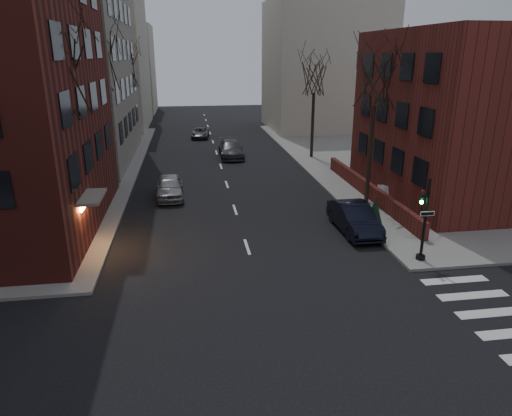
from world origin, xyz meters
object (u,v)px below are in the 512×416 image
(tree_left_a, at_px, (56,76))
(streetlamp_far, at_px, (136,105))
(car_lane_far, at_px, (200,133))
(tree_right_a, at_px, (376,79))
(tree_left_b, at_px, (99,62))
(car_lane_silver, at_px, (170,187))
(car_lane_gray, at_px, (231,149))
(sandwich_board, at_px, (382,193))
(streetlamp_near, at_px, (106,136))
(parked_sedan, at_px, (354,218))
(tree_right_b, at_px, (314,76))
(traffic_signal, at_px, (423,225))
(tree_left_c, at_px, (124,69))
(evergreen_shrub, at_px, (375,213))

(tree_left_a, distance_m, streetlamp_far, 28.32)
(car_lane_far, bearing_deg, streetlamp_far, -152.65)
(tree_right_a, relative_size, car_lane_far, 2.32)
(tree_left_b, height_order, car_lane_silver, tree_left_b)
(tree_right_a, bearing_deg, car_lane_gray, 115.71)
(sandwich_board, bearing_deg, car_lane_gray, 98.87)
(tree_left_a, distance_m, streetlamp_near, 9.07)
(car_lane_silver, xyz_separation_m, car_lane_gray, (5.45, 12.38, 0.02))
(car_lane_silver, relative_size, car_lane_gray, 0.83)
(tree_left_b, relative_size, tree_right_a, 1.11)
(car_lane_gray, relative_size, sandwich_board, 5.35)
(tree_left_a, distance_m, parked_sedan, 16.86)
(streetlamp_near, bearing_deg, car_lane_gray, 50.90)
(tree_right_b, bearing_deg, parked_sedan, -97.90)
(tree_left_b, height_order, car_lane_gray, tree_left_b)
(tree_right_a, xyz_separation_m, car_lane_far, (-10.13, 26.75, -7.45))
(traffic_signal, relative_size, streetlamp_far, 0.64)
(tree_right_a, height_order, tree_right_b, tree_right_a)
(tree_left_a, bearing_deg, traffic_signal, -16.65)
(tree_left_b, bearing_deg, tree_right_a, -24.44)
(tree_left_c, relative_size, evergreen_shrub, 5.25)
(car_lane_gray, height_order, car_lane_far, car_lane_gray)
(tree_left_c, bearing_deg, sandwich_board, -49.35)
(parked_sedan, relative_size, evergreen_shrub, 2.63)
(tree_left_a, xyz_separation_m, streetlamp_near, (0.60, 8.00, -4.23))
(tree_right_a, relative_size, sandwich_board, 9.54)
(streetlamp_near, distance_m, parked_sedan, 17.19)
(tree_left_b, relative_size, streetlamp_near, 1.72)
(streetlamp_near, relative_size, sandwich_board, 6.16)
(streetlamp_near, height_order, parked_sedan, streetlamp_near)
(parked_sedan, distance_m, car_lane_silver, 13.11)
(tree_left_c, distance_m, parked_sedan, 31.49)
(traffic_signal, height_order, tree_left_b, tree_left_b)
(tree_right_b, relative_size, sandwich_board, 9.01)
(tree_right_a, distance_m, parked_sedan, 9.02)
(parked_sedan, xyz_separation_m, car_lane_gray, (-4.93, 20.38, -0.01))
(tree_right_b, distance_m, evergreen_shrub, 20.06)
(parked_sedan, bearing_deg, car_lane_silver, 141.43)
(tree_left_a, relative_size, parked_sedan, 2.10)
(tree_left_b, xyz_separation_m, streetlamp_far, (0.60, 16.00, -4.68))
(tree_left_c, bearing_deg, parked_sedan, -60.70)
(streetlamp_far, bearing_deg, parked_sedan, -63.38)
(parked_sedan, relative_size, sandwich_board, 4.79)
(traffic_signal, distance_m, car_lane_silver, 17.29)
(tree_right_a, distance_m, streetlamp_far, 29.65)
(tree_left_a, height_order, car_lane_gray, tree_left_a)
(traffic_signal, distance_m, tree_left_c, 35.76)
(tree_left_a, xyz_separation_m, car_lane_far, (7.47, 30.75, -7.89))
(tree_left_b, distance_m, car_lane_silver, 10.49)
(car_lane_gray, bearing_deg, tree_left_a, -116.48)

